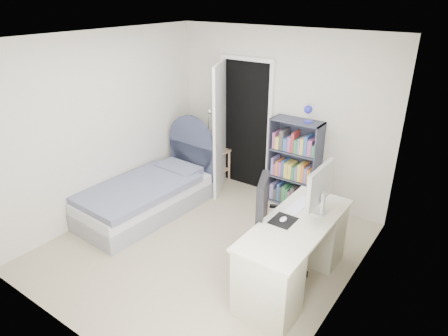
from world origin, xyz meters
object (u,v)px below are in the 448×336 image
Objects in this scene: desk at (295,250)px; bed at (150,194)px; floor_lamp at (210,158)px; bookcase at (295,167)px; nightstand at (213,157)px; office_chair at (274,224)px.

bed is at bearing 174.43° from desk.
floor_lamp is 1.33m from bookcase.
nightstand is 0.35m from floor_lamp.
bookcase reaches higher than floor_lamp.
bed is 3.21× the size of nightstand.
bookcase is 1.33× the size of office_chair.
floor_lamp reaches higher than nightstand.
bed reaches higher than office_chair.
bed is 1.28× the size of desk.
floor_lamp is 0.87× the size of bookcase.
desk is at bearing -34.75° from nightstand.
bed is at bearing -138.40° from bookcase.
desk reaches higher than nightstand.
nightstand is (0.13, 1.33, 0.14)m from bed.
bookcase is 1.69m from office_chair.
bookcase is (1.29, 0.34, 0.05)m from floor_lamp.
desk is at bearing -31.37° from floor_lamp.
bed is 2.15m from office_chair.
nightstand is 1.46m from bookcase.
nightstand is at bearing -177.66° from bookcase.
bed is 2.40m from desk.
bookcase is at bearing 2.34° from nightstand.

